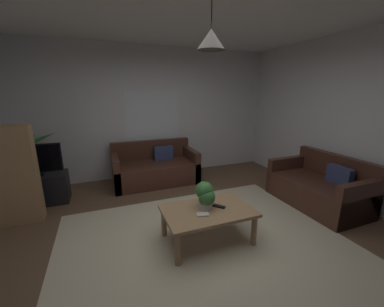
{
  "coord_description": "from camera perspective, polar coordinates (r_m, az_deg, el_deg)",
  "views": [
    {
      "loc": [
        -1.07,
        -2.44,
        1.83
      ],
      "look_at": [
        0.0,
        0.3,
        1.05
      ],
      "focal_mm": 22.06,
      "sensor_mm": 36.0,
      "label": 1
    }
  ],
  "objects": [
    {
      "name": "wall_right",
      "position": [
        4.53,
        35.8,
        6.26
      ],
      "size": [
        0.06,
        5.26,
        2.75
      ],
      "primitive_type": "cube",
      "color": "silver",
      "rests_on": "ground"
    },
    {
      "name": "potted_palm_corner",
      "position": [
        5.14,
        -34.05,
        -2.31
      ],
      "size": [
        0.84,
        0.74,
        1.31
      ],
      "color": "#B77051",
      "rests_on": "ground"
    },
    {
      "name": "tv_stand",
      "position": [
        4.72,
        -33.12,
        -7.26
      ],
      "size": [
        0.9,
        0.44,
        0.5
      ],
      "primitive_type": "cube",
      "color": "black",
      "rests_on": "ground"
    },
    {
      "name": "tv",
      "position": [
        4.56,
        -34.07,
        -1.28
      ],
      "size": [
        0.83,
        0.16,
        0.52
      ],
      "color": "black",
      "rests_on": "tv_stand"
    },
    {
      "name": "bookshelf_corner",
      "position": [
        4.09,
        -38.08,
        -4.34
      ],
      "size": [
        0.7,
        0.31,
        1.4
      ],
      "color": "#A87F56",
      "rests_on": "ground"
    },
    {
      "name": "coffee_table",
      "position": [
        3.01,
        3.84,
        -14.36
      ],
      "size": [
        1.09,
        0.7,
        0.43
      ],
      "color": "#A87F56",
      "rests_on": "ground"
    },
    {
      "name": "book_on_table_0",
      "position": [
        2.85,
        2.63,
        -14.52
      ],
      "size": [
        0.16,
        0.12,
        0.02
      ],
      "primitive_type": "cube",
      "rotation": [
        0.0,
        0.0,
        -0.24
      ],
      "color": "beige",
      "rests_on": "coffee_table"
    },
    {
      "name": "window_pane",
      "position": [
        5.21,
        -9.64,
        8.9
      ],
      "size": [
        1.15,
        0.01,
        1.04
      ],
      "primitive_type": "cube",
      "color": "white"
    },
    {
      "name": "wall_back",
      "position": [
        5.24,
        -9.6,
        9.61
      ],
      "size": [
        5.48,
        0.06,
        2.75
      ],
      "primitive_type": "cube",
      "color": "silver",
      "rests_on": "ground"
    },
    {
      "name": "floor",
      "position": [
        3.24,
        2.06,
        -19.77
      ],
      "size": [
        5.36,
        5.26,
        0.02
      ],
      "primitive_type": "cube",
      "color": "brown",
      "rests_on": "ground"
    },
    {
      "name": "couch_right_side",
      "position": [
        4.45,
        28.31,
        -7.51
      ],
      "size": [
        0.86,
        1.46,
        0.82
      ],
      "rotation": [
        0.0,
        0.0,
        -1.57
      ],
      "color": "#47281E",
      "rests_on": "ground"
    },
    {
      "name": "pendant_lamp",
      "position": [
        2.68,
        4.64,
        25.81
      ],
      "size": [
        0.29,
        0.29,
        0.51
      ],
      "color": "black"
    },
    {
      "name": "remote_on_table_0",
      "position": [
        3.04,
        6.5,
        -12.56
      ],
      "size": [
        0.14,
        0.15,
        0.02
      ],
      "primitive_type": "cube",
      "rotation": [
        0.0,
        0.0,
        0.73
      ],
      "color": "black",
      "rests_on": "coffee_table"
    },
    {
      "name": "couch_under_window",
      "position": [
        4.94,
        -8.88,
        -3.76
      ],
      "size": [
        1.67,
        0.86,
        0.82
      ],
      "color": "#47281E",
      "rests_on": "ground"
    },
    {
      "name": "rug",
      "position": [
        3.08,
        3.64,
        -21.49
      ],
      "size": [
        3.48,
        2.89,
        0.01
      ],
      "primitive_type": "cube",
      "color": "beige",
      "rests_on": "ground"
    },
    {
      "name": "potted_plant_on_table",
      "position": [
        2.94,
        3.27,
        -9.93
      ],
      "size": [
        0.23,
        0.26,
        0.33
      ],
      "color": "beige",
      "rests_on": "coffee_table"
    }
  ]
}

